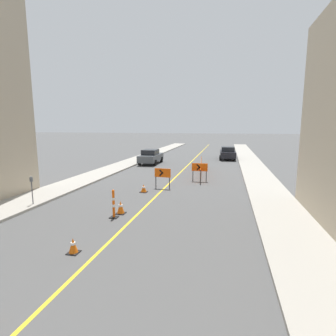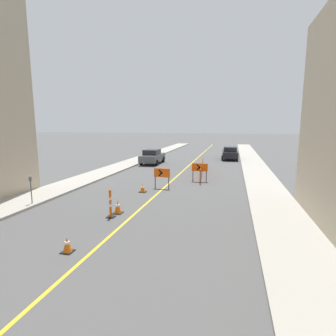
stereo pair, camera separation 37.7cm
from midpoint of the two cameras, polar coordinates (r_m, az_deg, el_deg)
name	(u,v)px [view 1 (the left image)]	position (r m, az deg, el deg)	size (l,w,h in m)	color
lane_stripe	(186,166)	(27.01, 3.65, 0.34)	(0.12, 65.77, 0.01)	gold
sidewalk_left	(126,164)	(28.80, -9.49, 0.91)	(2.51, 65.77, 0.13)	#9E998E
sidewalk_right	(254,168)	(26.77, 17.79, -0.04)	(2.51, 65.77, 0.13)	#9E998E
traffic_cone_fourth	(73,246)	(9.57, -21.04, -15.52)	(0.37, 0.37, 0.52)	black
traffic_cone_fifth	(121,207)	(12.86, -11.11, -8.42)	(0.44, 0.44, 0.62)	black
traffic_cone_farthest	(144,188)	(16.66, -5.96, -4.44)	(0.46, 0.46, 0.50)	black
delineator_post_rear	(114,205)	(12.30, -12.62, -7.96)	(0.36, 0.36, 1.32)	black
arrow_barricade_primary	(163,174)	(17.41, -1.81, -1.30)	(1.10, 0.13, 1.36)	#EF560C
arrow_barricade_secondary	(200,168)	(19.75, 6.36, -0.03)	(1.18, 0.08, 1.38)	#EF560C
safety_mesh_fence	(201,168)	(22.86, 6.72, 0.00)	(0.79, 8.27, 1.06)	#EF560C
parked_car_curb_near	(151,157)	(28.88, -4.15, 2.50)	(1.93, 4.31, 1.59)	#474C51
parked_car_curb_mid	(228,153)	(33.45, 12.54, 3.22)	(2.01, 4.38, 1.59)	black
parking_meter_near_curb	(32,185)	(15.32, -28.20, -3.23)	(0.12, 0.11, 1.46)	#4C4C51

